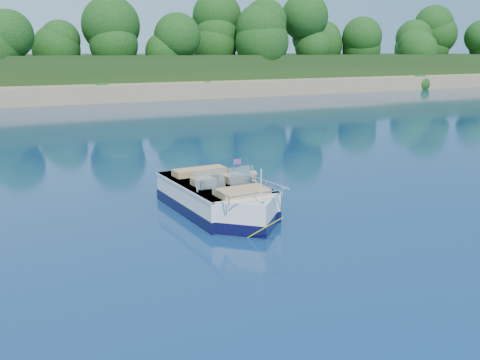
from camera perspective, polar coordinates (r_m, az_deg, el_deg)
The scene contains 5 objects.
ground at distance 13.74m, azimuth -6.80°, elevation -5.00°, with size 160.00×160.00×0.00m, color #092144.
treeline at distance 53.44m, azimuth -23.36°, elevation 13.75°, with size 150.00×7.12×8.19m.
motorboat at distance 14.67m, azimuth -2.10°, elevation -2.21°, with size 2.10×5.67×1.89m.
tow_tube at distance 16.37m, azimuth 1.60°, elevation -1.55°, with size 1.35×1.35×0.33m.
boy at distance 16.37m, azimuth 1.41°, elevation -1.87°, with size 0.51×0.34×1.41m, color tan.
Camera 1 is at (-4.55, -12.21, 4.35)m, focal length 40.00 mm.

